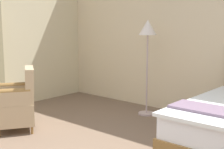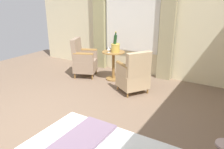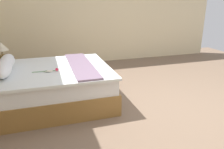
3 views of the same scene
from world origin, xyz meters
name	(u,v)px [view 1 (image 1 of 3)]	position (x,y,z in m)	size (l,w,h in m)	color
floor_lamp_brass	(148,37)	(-1.14, 2.62, 1.36)	(0.31, 0.31, 1.65)	#C0A9AD
armchair_by_window	(18,103)	(-2.13, 0.70, 0.41)	(0.77, 0.77, 0.94)	olive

